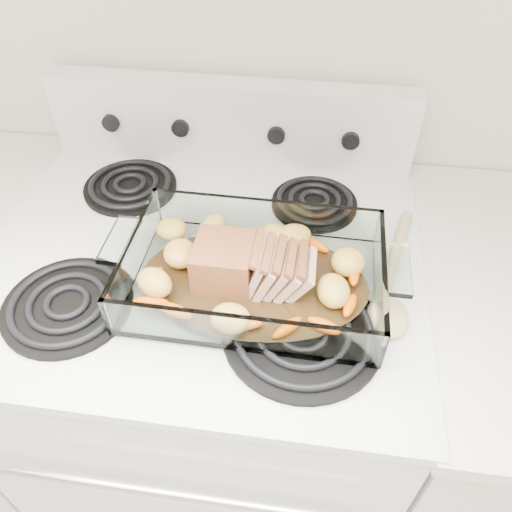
# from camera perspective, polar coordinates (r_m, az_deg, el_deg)

# --- Properties ---
(electric_range) EXTENTS (0.78, 0.70, 1.12)m
(electric_range) POSITION_cam_1_polar(r_m,az_deg,el_deg) (1.27, -4.39, -14.22)
(electric_range) COLOR silver
(electric_range) RESTS_ON ground
(counter_right) EXTENTS (0.58, 0.68, 0.93)m
(counter_right) POSITION_cam_1_polar(r_m,az_deg,el_deg) (1.35, 25.80, -16.65)
(counter_right) COLOR silver
(counter_right) RESTS_ON ground
(baking_dish) EXTENTS (0.41, 0.27, 0.08)m
(baking_dish) POSITION_cam_1_polar(r_m,az_deg,el_deg) (0.82, -0.20, -2.34)
(baking_dish) COLOR silver
(baking_dish) RESTS_ON electric_range
(pork_roast) EXTENTS (0.19, 0.09, 0.08)m
(pork_roast) POSITION_cam_1_polar(r_m,az_deg,el_deg) (0.80, -1.53, -1.05)
(pork_roast) COLOR brown
(pork_roast) RESTS_ON baking_dish
(roast_vegetables) EXTENTS (0.34, 0.19, 0.04)m
(roast_vegetables) POSITION_cam_1_polar(r_m,az_deg,el_deg) (0.84, -0.12, -0.28)
(roast_vegetables) COLOR #FF6000
(roast_vegetables) RESTS_ON baking_dish
(wooden_spoon) EXTENTS (0.09, 0.30, 0.02)m
(wooden_spoon) POSITION_cam_1_polar(r_m,az_deg,el_deg) (0.86, 15.20, -3.62)
(wooden_spoon) COLOR tan
(wooden_spoon) RESTS_ON electric_range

